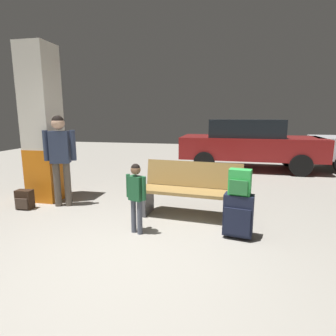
% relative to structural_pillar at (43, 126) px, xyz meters
% --- Properties ---
extents(ground_plane, '(18.00, 18.00, 0.10)m').
position_rel_structural_pillar_xyz_m(ground_plane, '(2.29, 2.04, -1.49)').
color(ground_plane, gray).
extents(structural_pillar, '(0.57, 0.57, 2.90)m').
position_rel_structural_pillar_xyz_m(structural_pillar, '(0.00, 0.00, 0.00)').
color(structural_pillar, orange).
rests_on(structural_pillar, ground_plane).
extents(bench, '(1.64, 0.67, 0.89)m').
position_rel_structural_pillar_xyz_m(bench, '(2.87, -0.38, -1.00)').
color(bench, '#9E7A42').
rests_on(bench, ground_plane).
extents(suitcase, '(0.41, 0.29, 0.60)m').
position_rel_structural_pillar_xyz_m(suitcase, '(3.60, -1.04, -1.12)').
color(suitcase, '#191E33').
rests_on(suitcase, ground_plane).
extents(backpack_bright, '(0.31, 0.24, 0.34)m').
position_rel_structural_pillar_xyz_m(backpack_bright, '(3.60, -1.04, -0.67)').
color(backpack_bright, green).
rests_on(backpack_bright, suitcase).
extents(child, '(0.32, 0.24, 0.99)m').
position_rel_structural_pillar_xyz_m(child, '(2.22, -1.17, -0.83)').
color(child, '#4C5160').
rests_on(child, ground_plane).
extents(adult, '(0.54, 0.28, 1.63)m').
position_rel_structural_pillar_xyz_m(adult, '(0.53, -0.31, -0.43)').
color(adult, brown).
rests_on(adult, ground_plane).
extents(backpack_dark_floor, '(0.29, 0.20, 0.34)m').
position_rel_structural_pillar_xyz_m(backpack_dark_floor, '(-0.04, -0.61, -1.27)').
color(backpack_dark_floor, black).
rests_on(backpack_dark_floor, ground_plane).
extents(parked_car_near, '(4.13, 1.85, 1.51)m').
position_rel_structural_pillar_xyz_m(parked_car_near, '(4.07, 4.09, -0.63)').
color(parked_car_near, maroon).
rests_on(parked_car_near, ground_plane).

